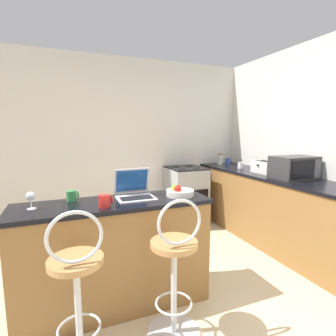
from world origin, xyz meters
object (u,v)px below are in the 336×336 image
object	(u,v)px
mug_blue	(228,161)
wine_glass_short	(31,197)
laptop	(134,190)
mug_red	(105,201)
mug_white	(241,165)
storage_jar	(220,159)
fruit_bowl	(179,192)
microwave	(294,168)
mug_green	(72,196)
toaster	(264,167)
bar_stool_near	(77,293)
stove_range	(186,196)
bar_stool_far	(175,272)

from	to	relation	value
mug_blue	wine_glass_short	xyz separation A→B (m)	(-2.86, -1.64, 0.04)
laptop	mug_red	world-z (taller)	laptop
mug_white	storage_jar	xyz separation A→B (m)	(-0.03, 0.53, 0.05)
fruit_bowl	wine_glass_short	bearing A→B (deg)	177.72
microwave	mug_green	world-z (taller)	microwave
laptop	toaster	distance (m)	2.07
mug_red	mug_green	size ratio (longest dim) A/B	1.06
wine_glass_short	fruit_bowl	distance (m)	1.19
mug_blue	laptop	bearing A→B (deg)	-142.56
bar_stool_near	storage_jar	distance (m)	3.34
mug_green	mug_white	xyz separation A→B (m)	(2.48, 1.03, 0.00)
mug_green	storage_jar	xyz separation A→B (m)	(2.45, 1.55, 0.05)
laptop	microwave	xyz separation A→B (m)	(2.02, 0.14, 0.07)
laptop	bar_stool_near	bearing A→B (deg)	-132.04
mug_green	fruit_bowl	size ratio (longest dim) A/B	0.40
mug_red	fruit_bowl	xyz separation A→B (m)	(0.67, 0.10, -0.01)
mug_blue	wine_glass_short	distance (m)	3.30
wine_glass_short	laptop	bearing A→B (deg)	4.62
bar_stool_near	wine_glass_short	distance (m)	0.78
laptop	mug_green	bearing A→B (deg)	172.38
laptop	stove_range	xyz separation A→B (m)	(1.24, 1.51, -0.53)
microwave	mug_white	world-z (taller)	microwave
microwave	mug_blue	world-z (taller)	microwave
stove_range	mug_green	bearing A→B (deg)	-140.43
mug_blue	mug_white	distance (m)	0.49
bar_stool_near	wine_glass_short	xyz separation A→B (m)	(-0.28, 0.52, 0.52)
toaster	fruit_bowl	world-z (taller)	toaster
wine_glass_short	mug_white	bearing A→B (deg)	22.78
bar_stool_near	mug_red	distance (m)	0.64
microwave	mug_blue	size ratio (longest dim) A/B	4.80
bar_stool_far	mug_red	size ratio (longest dim) A/B	10.04
toaster	mug_red	size ratio (longest dim) A/B	3.02
mug_white	bar_stool_near	bearing A→B (deg)	-146.02
microwave	stove_range	world-z (taller)	microwave
mug_red	mug_white	bearing A→B (deg)	30.22
wine_glass_short	mug_red	world-z (taller)	wine_glass_short
toaster	mug_green	distance (m)	2.55
bar_stool_far	stove_range	xyz separation A→B (m)	(1.10, 2.09, -0.04)
bar_stool_far	mug_white	xyz separation A→B (m)	(1.83, 1.68, 0.47)
wine_glass_short	bar_stool_near	bearing A→B (deg)	-61.88
laptop	microwave	bearing A→B (deg)	4.04
laptop	storage_jar	world-z (taller)	laptop
stove_range	laptop	bearing A→B (deg)	-129.25
stove_range	mug_red	world-z (taller)	mug_red
bar_stool_near	mug_blue	xyz separation A→B (m)	(2.59, 2.16, 0.48)
bar_stool_near	bar_stool_far	world-z (taller)	same
bar_stool_near	storage_jar	bearing A→B (deg)	41.83
mug_green	mug_blue	bearing A→B (deg)	30.41
toaster	fruit_bowl	distance (m)	1.75
mug_white	toaster	bearing A→B (deg)	-87.90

